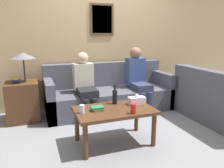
{
  "coord_description": "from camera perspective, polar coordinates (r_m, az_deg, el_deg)",
  "views": [
    {
      "loc": [
        -1.35,
        -3.27,
        1.43
      ],
      "look_at": [
        -0.2,
        -0.15,
        0.66
      ],
      "focal_mm": 35.0,
      "sensor_mm": 36.0,
      "label": 1
    }
  ],
  "objects": [
    {
      "name": "ground_plane",
      "position": [
        3.82,
        2.01,
        -8.98
      ],
      "size": [
        16.0,
        16.0,
        0.0
      ],
      "primitive_type": "plane",
      "color": "gray"
    },
    {
      "name": "wall_back",
      "position": [
        4.47,
        -2.76,
        11.38
      ],
      "size": [
        9.0,
        0.08,
        2.6
      ],
      "color": "tan",
      "rests_on": "ground_plane"
    },
    {
      "name": "couch_main",
      "position": [
        4.19,
        -0.71,
        -2.61
      ],
      "size": [
        2.37,
        0.88,
        0.88
      ],
      "color": "#4C4C56",
      "rests_on": "ground_plane"
    },
    {
      "name": "couch_side",
      "position": [
        4.0,
        26.95,
        -4.8
      ],
      "size": [
        0.88,
        1.6,
        0.88
      ],
      "rotation": [
        0.0,
        0.0,
        1.57
      ],
      "color": "#4C4C56",
      "rests_on": "ground_plane"
    },
    {
      "name": "coffee_table",
      "position": [
        2.86,
        0.62,
        -7.8
      ],
      "size": [
        1.02,
        0.62,
        0.48
      ],
      "color": "#4C2D19",
      "rests_on": "ground_plane"
    },
    {
      "name": "side_table_with_lamp",
      "position": [
        3.93,
        -22.22,
        -3.29
      ],
      "size": [
        0.51,
        0.51,
        1.14
      ],
      "color": "#4C2D19",
      "rests_on": "ground_plane"
    },
    {
      "name": "wine_bottle",
      "position": [
        3.01,
        0.75,
        -3.28
      ],
      "size": [
        0.07,
        0.07,
        0.27
      ],
      "color": "black",
      "rests_on": "coffee_table"
    },
    {
      "name": "drinking_glass",
      "position": [
        2.7,
        -7.82,
        -6.49
      ],
      "size": [
        0.06,
        0.06,
        0.1
      ],
      "color": "silver",
      "rests_on": "coffee_table"
    },
    {
      "name": "book_stack",
      "position": [
        2.78,
        -3.9,
        -6.34
      ],
      "size": [
        0.16,
        0.11,
        0.05
      ],
      "color": "gold",
      "rests_on": "coffee_table"
    },
    {
      "name": "soda_can",
      "position": [
        2.67,
        5.58,
        -6.44
      ],
      "size": [
        0.07,
        0.07,
        0.12
      ],
      "color": "red",
      "rests_on": "coffee_table"
    },
    {
      "name": "tissue_box",
      "position": [
        3.03,
        6.47,
        -4.25
      ],
      "size": [
        0.23,
        0.12,
        0.14
      ],
      "color": "silver",
      "rests_on": "coffee_table"
    },
    {
      "name": "person_left",
      "position": [
        3.79,
        -7.08,
        0.27
      ],
      "size": [
        0.34,
        0.64,
        1.12
      ],
      "color": "black",
      "rests_on": "ground_plane"
    },
    {
      "name": "person_right",
      "position": [
        4.17,
        6.74,
        1.97
      ],
      "size": [
        0.34,
        0.63,
        1.18
      ],
      "color": "#2D334C",
      "rests_on": "ground_plane"
    }
  ]
}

